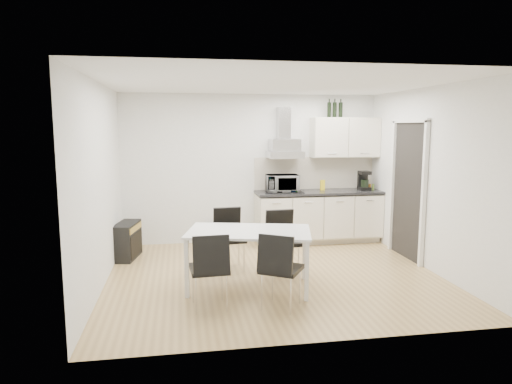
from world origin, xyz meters
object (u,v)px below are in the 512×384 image
at_px(floor_speaker, 212,235).
at_px(chair_near_left, 209,270).
at_px(dining_table, 249,236).
at_px(chair_near_right, 281,270).
at_px(chair_far_right, 283,243).
at_px(kitchenette, 320,196).
at_px(chair_far_left, 230,240).
at_px(guitar_amp, 127,240).

bearing_deg(floor_speaker, chair_near_left, -84.61).
distance_m(dining_table, chair_near_right, 0.77).
height_order(chair_far_right, floor_speaker, chair_far_right).
bearing_deg(dining_table, chair_far_right, 54.74).
relative_size(kitchenette, chair_far_left, 2.86).
distance_m(dining_table, floor_speaker, 2.40).
xyz_separation_m(chair_far_left, floor_speaker, (-0.15, 1.53, -0.28)).
relative_size(dining_table, floor_speaker, 5.28).
height_order(kitchenette, dining_table, kitchenette).
distance_m(chair_far_left, floor_speaker, 1.56).
relative_size(chair_near_left, guitar_amp, 1.23).
distance_m(chair_near_left, guitar_amp, 2.47).
height_order(dining_table, guitar_amp, dining_table).
height_order(dining_table, chair_far_left, chair_far_left).
relative_size(kitchenette, chair_near_right, 2.86).
bearing_deg(chair_near_left, chair_far_left, 70.43).
height_order(chair_near_left, guitar_amp, chair_near_left).
height_order(kitchenette, chair_near_left, kitchenette).
bearing_deg(chair_near_right, guitar_amp, 162.10).
bearing_deg(chair_far_right, floor_speaker, -68.62).
height_order(kitchenette, chair_near_right, kitchenette).
relative_size(chair_near_right, guitar_amp, 1.23).
bearing_deg(kitchenette, chair_far_left, -142.16).
distance_m(dining_table, chair_far_right, 0.77).
height_order(chair_near_right, floor_speaker, chair_near_right).
xyz_separation_m(kitchenette, chair_near_right, (-1.33, -2.83, -0.39)).
relative_size(chair_near_left, floor_speaker, 2.76).
relative_size(dining_table, chair_near_left, 1.92).
relative_size(kitchenette, chair_far_right, 2.86).
xyz_separation_m(chair_near_left, guitar_amp, (-1.14, 2.18, -0.16)).
bearing_deg(chair_near_left, dining_table, 41.62).
height_order(chair_far_left, floor_speaker, chair_far_left).
xyz_separation_m(kitchenette, dining_table, (-1.60, -2.15, -0.15)).
height_order(dining_table, chair_far_right, chair_far_right).
bearing_deg(floor_speaker, chair_near_right, -69.22).
distance_m(chair_near_right, floor_speaker, 3.07).
bearing_deg(guitar_amp, chair_far_left, -18.22).
height_order(chair_far_left, chair_far_right, same).
distance_m(kitchenette, chair_near_right, 3.15).
bearing_deg(dining_table, guitar_amp, 149.17).
bearing_deg(guitar_amp, chair_near_right, -39.04).
relative_size(chair_far_left, guitar_amp, 1.23).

